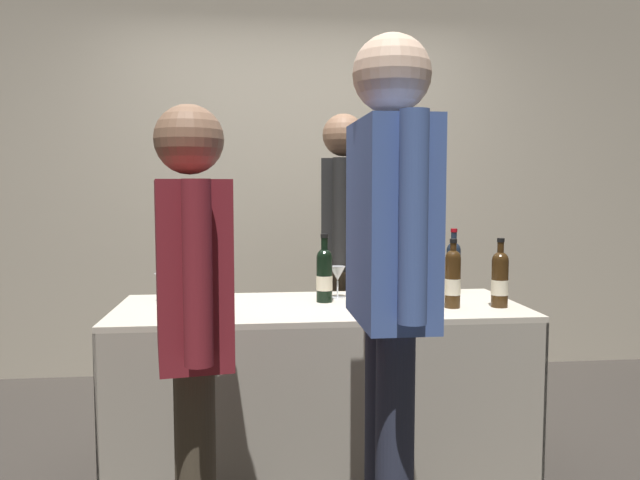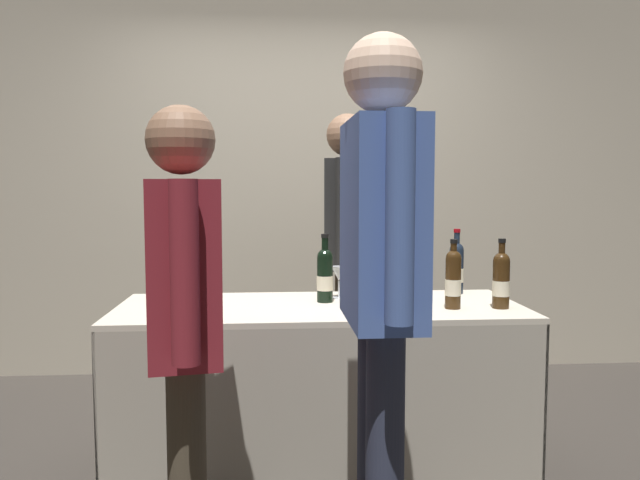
{
  "view_description": "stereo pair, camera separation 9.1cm",
  "coord_description": "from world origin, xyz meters",
  "px_view_note": "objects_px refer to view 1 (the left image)",
  "views": [
    {
      "loc": [
        -0.3,
        -2.79,
        1.31
      ],
      "look_at": [
        0.0,
        0.0,
        1.07
      ],
      "focal_mm": 34.7,
      "sensor_mm": 36.0,
      "label": 1
    },
    {
      "loc": [
        -0.21,
        -2.8,
        1.31
      ],
      "look_at": [
        0.0,
        0.0,
        1.07
      ],
      "focal_mm": 34.7,
      "sensor_mm": 36.0,
      "label": 2
    }
  ],
  "objects_px": {
    "tasting_table": "(320,355)",
    "wine_glass_mid": "(162,280)",
    "featured_wine_bottle": "(453,278)",
    "wine_glass_near_vendor": "(338,275)",
    "display_bottle_0": "(500,278)",
    "vendor_presenter": "(343,237)",
    "flower_vase": "(357,279)",
    "taster_foreground_right": "(192,307)"
  },
  "relations": [
    {
      "from": "tasting_table",
      "to": "wine_glass_mid",
      "type": "distance_m",
      "value": 0.83
    },
    {
      "from": "featured_wine_bottle",
      "to": "wine_glass_near_vendor",
      "type": "relative_size",
      "value": 2.0
    },
    {
      "from": "wine_glass_near_vendor",
      "to": "wine_glass_mid",
      "type": "distance_m",
      "value": 0.84
    },
    {
      "from": "tasting_table",
      "to": "display_bottle_0",
      "type": "xyz_separation_m",
      "value": [
        0.8,
        -0.13,
        0.37
      ]
    },
    {
      "from": "wine_glass_mid",
      "to": "vendor_presenter",
      "type": "relative_size",
      "value": 0.08
    },
    {
      "from": "tasting_table",
      "to": "flower_vase",
      "type": "distance_m",
      "value": 0.4
    },
    {
      "from": "vendor_presenter",
      "to": "featured_wine_bottle",
      "type": "bearing_deg",
      "value": 38.32
    },
    {
      "from": "featured_wine_bottle",
      "to": "taster_foreground_right",
      "type": "relative_size",
      "value": 0.2
    },
    {
      "from": "flower_vase",
      "to": "wine_glass_mid",
      "type": "bearing_deg",
      "value": 164.91
    },
    {
      "from": "wine_glass_near_vendor",
      "to": "featured_wine_bottle",
      "type": "bearing_deg",
      "value": -32.54
    },
    {
      "from": "display_bottle_0",
      "to": "vendor_presenter",
      "type": "bearing_deg",
      "value": 127.23
    },
    {
      "from": "tasting_table",
      "to": "wine_glass_near_vendor",
      "type": "distance_m",
      "value": 0.41
    },
    {
      "from": "display_bottle_0",
      "to": "wine_glass_mid",
      "type": "relative_size",
      "value": 2.37
    },
    {
      "from": "vendor_presenter",
      "to": "taster_foreground_right",
      "type": "relative_size",
      "value": 1.1
    },
    {
      "from": "featured_wine_bottle",
      "to": "vendor_presenter",
      "type": "bearing_deg",
      "value": 116.09
    },
    {
      "from": "display_bottle_0",
      "to": "vendor_presenter",
      "type": "distance_m",
      "value": 1.0
    },
    {
      "from": "taster_foreground_right",
      "to": "tasting_table",
      "type": "bearing_deg",
      "value": -39.68
    },
    {
      "from": "tasting_table",
      "to": "flower_vase",
      "type": "xyz_separation_m",
      "value": [
        0.16,
        -0.05,
        0.36
      ]
    },
    {
      "from": "display_bottle_0",
      "to": "taster_foreground_right",
      "type": "height_order",
      "value": "taster_foreground_right"
    },
    {
      "from": "tasting_table",
      "to": "wine_glass_mid",
      "type": "relative_size",
      "value": 14.02
    },
    {
      "from": "tasting_table",
      "to": "featured_wine_bottle",
      "type": "relative_size",
      "value": 5.96
    },
    {
      "from": "wine_glass_near_vendor",
      "to": "wine_glass_mid",
      "type": "relative_size",
      "value": 1.18
    },
    {
      "from": "wine_glass_near_vendor",
      "to": "taster_foreground_right",
      "type": "relative_size",
      "value": 0.1
    },
    {
      "from": "featured_wine_bottle",
      "to": "display_bottle_0",
      "type": "height_order",
      "value": "display_bottle_0"
    },
    {
      "from": "display_bottle_0",
      "to": "taster_foreground_right",
      "type": "bearing_deg",
      "value": -151.23
    },
    {
      "from": "featured_wine_bottle",
      "to": "vendor_presenter",
      "type": "distance_m",
      "value": 0.88
    },
    {
      "from": "featured_wine_bottle",
      "to": "taster_foreground_right",
      "type": "distance_m",
      "value": 1.3
    },
    {
      "from": "display_bottle_0",
      "to": "taster_foreground_right",
      "type": "xyz_separation_m",
      "value": [
        -1.3,
        -0.71,
        0.03
      ]
    },
    {
      "from": "flower_vase",
      "to": "taster_foreground_right",
      "type": "relative_size",
      "value": 0.26
    },
    {
      "from": "display_bottle_0",
      "to": "wine_glass_mid",
      "type": "distance_m",
      "value": 1.57
    },
    {
      "from": "wine_glass_mid",
      "to": "featured_wine_bottle",
      "type": "bearing_deg",
      "value": -13.68
    },
    {
      "from": "tasting_table",
      "to": "vendor_presenter",
      "type": "distance_m",
      "value": 0.85
    },
    {
      "from": "tasting_table",
      "to": "wine_glass_mid",
      "type": "bearing_deg",
      "value": 165.19
    },
    {
      "from": "wine_glass_mid",
      "to": "flower_vase",
      "type": "xyz_separation_m",
      "value": [
        0.9,
        -0.24,
        0.03
      ]
    },
    {
      "from": "tasting_table",
      "to": "wine_glass_near_vendor",
      "type": "height_order",
      "value": "wine_glass_near_vendor"
    },
    {
      "from": "wine_glass_mid",
      "to": "vendor_presenter",
      "type": "distance_m",
      "value": 1.06
    },
    {
      "from": "wine_glass_near_vendor",
      "to": "wine_glass_mid",
      "type": "height_order",
      "value": "wine_glass_near_vendor"
    },
    {
      "from": "wine_glass_near_vendor",
      "to": "flower_vase",
      "type": "relative_size",
      "value": 0.39
    },
    {
      "from": "wine_glass_mid",
      "to": "taster_foreground_right",
      "type": "bearing_deg",
      "value": -76.87
    },
    {
      "from": "display_bottle_0",
      "to": "vendor_presenter",
      "type": "height_order",
      "value": "vendor_presenter"
    },
    {
      "from": "wine_glass_near_vendor",
      "to": "vendor_presenter",
      "type": "bearing_deg",
      "value": 78.52
    },
    {
      "from": "wine_glass_mid",
      "to": "vendor_presenter",
      "type": "xyz_separation_m",
      "value": [
        0.94,
        0.46,
        0.16
      ]
    }
  ]
}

